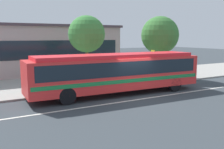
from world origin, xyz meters
TOP-DOWN VIEW (x-y plane):
  - ground_plane at (0.00, 0.00)m, footprint 120.00×120.00m
  - sidewalk_slab at (0.00, 6.52)m, footprint 60.00×8.00m
  - lane_stripe_center at (0.00, -0.80)m, footprint 56.00×0.16m
  - transit_bus at (-0.58, 1.17)m, footprint 12.07×2.98m
  - pedestrian_waiting_near_sign at (5.19, 3.14)m, footprint 0.38×0.38m
  - pedestrian_walking_along_curb at (5.15, 3.55)m, footprint 0.35×0.35m
  - pedestrian_standing_by_tree at (2.11, 4.32)m, footprint 0.48×0.48m
  - bus_stop_sign at (4.03, 3.20)m, footprint 0.08×0.44m
  - street_tree_near_stop at (-0.84, 5.53)m, footprint 2.94×2.94m
  - street_tree_mid_block at (6.12, 4.87)m, footprint 3.41×3.41m
  - station_building at (-2.45, 13.71)m, footprint 15.71×7.25m

SIDE VIEW (x-z plane):
  - ground_plane at x=0.00m, z-range 0.00..0.00m
  - lane_stripe_center at x=0.00m, z-range 0.00..0.01m
  - sidewalk_slab at x=0.00m, z-range 0.00..0.12m
  - pedestrian_waiting_near_sign at x=5.19m, z-range 0.26..1.97m
  - pedestrian_walking_along_curb at x=5.15m, z-range 0.27..2.02m
  - pedestrian_standing_by_tree at x=2.11m, z-range 0.28..2.03m
  - transit_bus at x=-0.58m, z-range 0.23..2.95m
  - bus_stop_sign at x=4.03m, z-range 0.49..3.13m
  - station_building at x=-2.45m, z-range 0.01..5.05m
  - street_tree_mid_block at x=6.12m, z-range 1.20..6.78m
  - street_tree_near_stop at x=-0.84m, z-range 1.34..6.76m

